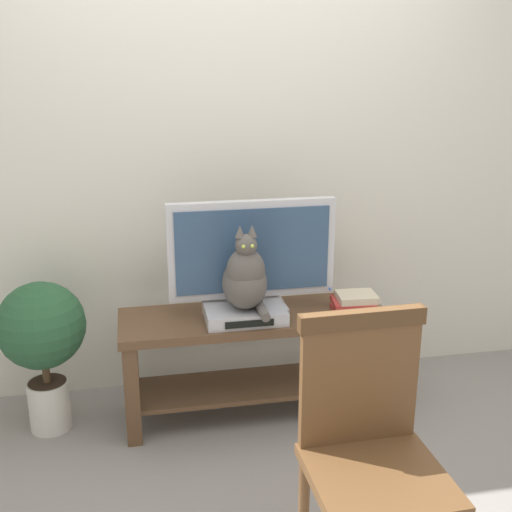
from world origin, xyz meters
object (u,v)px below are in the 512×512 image
Objects in this scene: tv at (252,254)px; wooden_chair at (369,440)px; book_stack at (355,302)px; cat at (245,278)px; tv_stand at (254,345)px; potted_plant at (42,336)px; media_box at (245,313)px.

tv is 0.84× the size of wooden_chair.
cat is at bearing -176.51° from book_stack.
wooden_chair is (0.16, -1.17, 0.19)m from tv_stand.
potted_plant is (-1.18, 1.23, -0.07)m from wooden_chair.
wooden_chair is (0.16, -1.22, -0.27)m from tv.
tv_stand is 1.74× the size of potted_plant.
tv_stand is at bearing -3.07° from potted_plant.
media_box reaches higher than tv_stand.
tv is at bearing -0.23° from potted_plant.
book_stack is 1.54m from potted_plant.
cat reaches higher than potted_plant.
book_stack reaches higher than media_box.
book_stack is (0.57, 0.02, 0.01)m from media_box.
media_box is 1.66× the size of book_stack.
cat is 0.55× the size of potted_plant.
book_stack is at bearing -10.08° from tv.
book_stack is (0.35, 1.13, 0.02)m from wooden_chair.
tv_stand is 0.47m from tv.
wooden_chair is 1.71m from potted_plant.
tv_stand is 3.45× the size of media_box.
media_box is at bearing 94.86° from cat.
tv_stand is 0.40m from cat.
book_stack is 0.30× the size of potted_plant.
tv_stand is 1.03m from potted_plant.
tv_stand is at bearing 175.54° from book_stack.
cat is 1.01m from potted_plant.
media_box is (-0.06, -0.11, -0.26)m from tv.
potted_plant is (-1.53, 0.09, -0.10)m from book_stack.
cat is at bearing 101.19° from wooden_chair.
potted_plant is at bearing 172.39° from cat.
media_box is at bearing -177.92° from book_stack.
tv_stand is 1.61× the size of tv.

